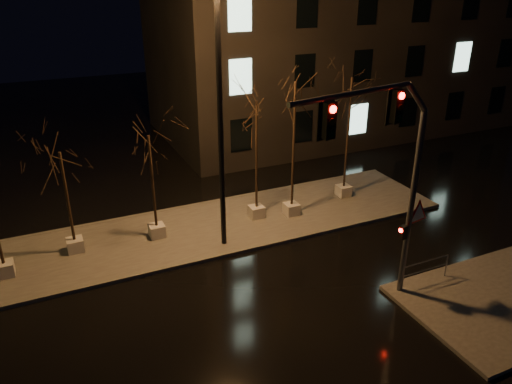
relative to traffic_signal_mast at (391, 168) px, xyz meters
name	(u,v)px	position (x,y,z in m)	size (l,w,h in m)	color
ground	(270,301)	(-3.27, 1.72, -5.20)	(90.00, 90.00, 0.00)	black
median	(213,227)	(-3.27, 7.72, -5.13)	(22.00, 5.00, 0.15)	#45443E
sidewalk_corner	(503,301)	(4.23, -1.78, -5.13)	(7.00, 5.00, 0.15)	#45443E
building	(338,21)	(10.73, 19.72, 2.30)	(25.00, 12.00, 15.00)	black
tree_1	(63,175)	(-9.17, 8.02, -1.68)	(1.80, 1.80, 4.44)	#B1ADA5
tree_2	(150,159)	(-5.79, 7.82, -1.47)	(1.80, 1.80, 4.72)	#B1ADA5
tree_3	(256,129)	(-1.07, 7.70, -0.74)	(1.80, 1.80, 5.69)	#B1ADA5
tree_4	(295,113)	(0.56, 7.27, -0.13)	(1.80, 1.80, 6.49)	#B1ADA5
tree_5	(350,105)	(4.01, 8.05, -0.32)	(1.80, 1.80, 6.23)	#B1ADA5
traffic_signal_mast	(391,168)	(0.00, 0.00, 0.00)	(6.23, 1.13, 7.69)	#505257
streetlight_main	(220,100)	(-3.35, 6.06, 1.14)	(2.69, 0.59, 10.74)	black
guard_rail_a	(425,268)	(2.32, 0.22, -4.44)	(2.18, 0.05, 0.94)	#505257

